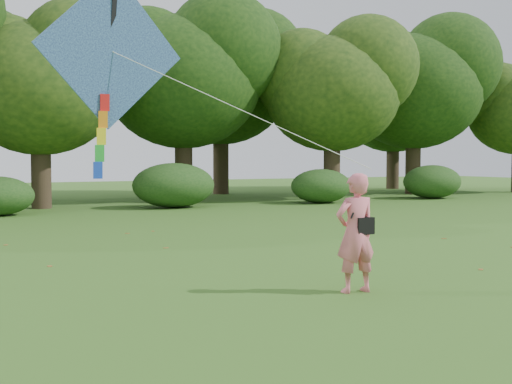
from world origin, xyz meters
name	(u,v)px	position (x,y,z in m)	size (l,w,h in m)	color
ground	(394,296)	(0.00, 0.00, 0.00)	(100.00, 100.00, 0.00)	#265114
man_kite_flyer	(355,233)	(-0.35, 0.49, 0.92)	(0.67, 0.44, 1.84)	#E86D7D
crossbody_bag	(363,225)	(-0.24, 0.46, 1.04)	(0.43, 0.20, 0.72)	black
flying_kite	(111,54)	(-3.62, 2.33, 3.66)	(4.72, 2.14, 3.16)	#265EA7
tree_line	(111,84)	(1.67, 22.88, 5.60)	(54.70, 15.30, 9.48)	#3A2D1E
shrub_band	(86,190)	(-0.72, 17.60, 0.86)	(39.15, 3.22, 1.88)	#264919
fallen_leaves	(247,253)	(-0.01, 4.93, 0.01)	(10.71, 12.82, 0.01)	brown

